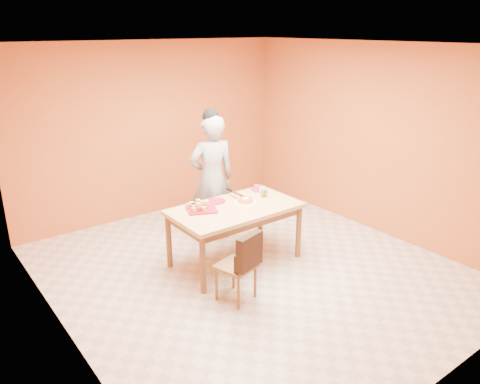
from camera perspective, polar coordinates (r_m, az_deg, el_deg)
floor at (r=5.94m, az=1.38°, el=-9.46°), size 5.00×5.00×0.00m
ceiling at (r=5.20m, az=1.63°, el=17.54°), size 5.00×5.00×0.00m
wall_back at (r=7.47m, az=-10.65°, el=7.40°), size 4.50×0.00×4.50m
wall_left at (r=4.45m, az=-21.81°, el=-2.08°), size 0.00×5.00×5.00m
wall_right at (r=7.00m, az=16.12°, el=6.15°), size 0.00×5.00×5.00m
dining_table at (r=5.86m, az=-0.61°, el=-2.69°), size 1.60×0.90×0.76m
dining_chair at (r=5.16m, az=-0.39°, el=-8.83°), size 0.48×0.53×0.83m
pastry_pile at (r=5.73m, az=-4.72°, el=-1.49°), size 0.31×0.31×0.10m
person at (r=6.48m, az=-3.44°, el=1.64°), size 0.73×0.57×1.78m
pastry_platter at (r=5.75m, az=-4.70°, el=-2.06°), size 0.46×0.46×0.02m
red_dinner_plate at (r=6.00m, az=-2.94°, el=-1.12°), size 0.30×0.30×0.01m
white_cake_plate at (r=5.95m, az=0.65°, el=-1.27°), size 0.32×0.32×0.01m
sponge_cake at (r=5.94m, az=0.65°, el=-1.01°), size 0.21×0.21×0.05m
cake_server at (r=6.07m, az=-0.32°, el=-0.25°), size 0.06×0.27×0.01m
egg_ornament at (r=6.15m, az=2.92°, el=-0.03°), size 0.12×0.11×0.12m
magenta_glass at (r=6.33m, az=2.03°, el=0.43°), size 0.09×0.09×0.10m
checker_tin at (r=6.42m, az=1.80°, el=0.38°), size 0.11×0.11×0.03m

